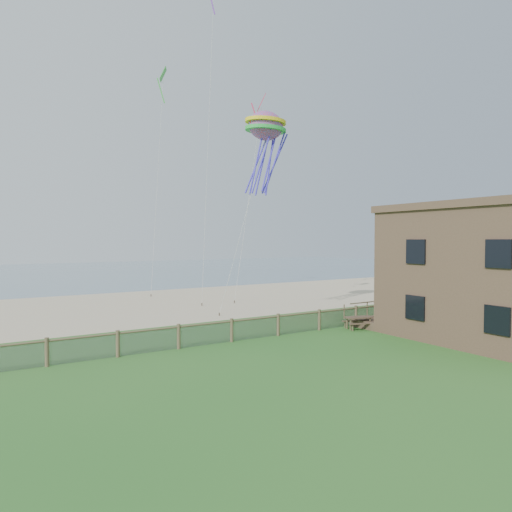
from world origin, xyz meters
The scene contains 9 objects.
ground centered at (0.00, 0.00, 0.00)m, with size 160.00×160.00×0.00m, color #286322.
sand_beach centered at (0.00, 22.00, 0.00)m, with size 72.00×20.00×0.02m, color #BFAD8A.
ocean centered at (0.00, 66.00, 0.00)m, with size 160.00×68.00×0.02m, color slate.
chainlink_fence centered at (0.00, 6.00, 0.55)m, with size 36.20×0.20×1.25m, color #4A3D2A, non-canonical shape.
motel_deck centered at (13.00, 5.00, 0.25)m, with size 15.00×2.00×0.50m, color brown.
picnic_table centered at (5.26, 5.00, 0.35)m, with size 1.66×1.26×0.70m, color brown, non-canonical shape.
octopus_kite centered at (2.24, 10.73, 11.49)m, with size 3.01×2.12×6.19m, color #FF2A28, non-canonical shape.
kite_red centered at (4.54, 14.89, 15.24)m, with size 1.24×0.70×2.87m, color #DC264E, non-canonical shape.
kite_green centered at (-0.34, 23.11, 19.06)m, with size 1.21×0.70×2.66m, color green, non-canonical shape.
Camera 1 is at (-14.58, -15.12, 5.41)m, focal length 32.00 mm.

